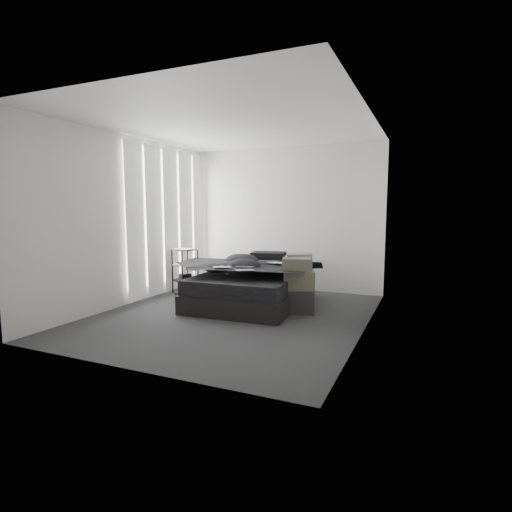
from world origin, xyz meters
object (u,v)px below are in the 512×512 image
at_px(laptop, 275,259).
at_px(box_lower, 298,301).
at_px(bed, 251,296).
at_px(side_stand, 185,271).

xyz_separation_m(laptop, box_lower, (0.45, -0.25, -0.56)).
bearing_deg(box_lower, laptop, 151.18).
height_order(bed, box_lower, box_lower).
distance_m(laptop, side_stand, 1.82).
distance_m(bed, laptop, 0.70).
distance_m(laptop, box_lower, 0.76).
height_order(laptop, side_stand, side_stand).
xyz_separation_m(bed, box_lower, (0.82, -0.18, 0.04)).
bearing_deg(side_stand, box_lower, -11.66).
xyz_separation_m(side_stand, box_lower, (2.22, -0.46, -0.22)).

